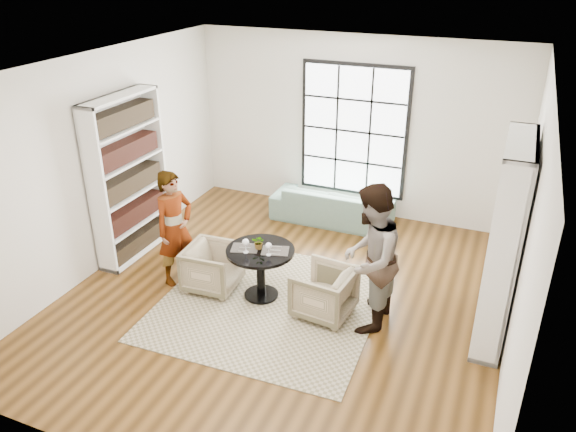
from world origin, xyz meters
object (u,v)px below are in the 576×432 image
at_px(pedestal_table, 261,263).
at_px(sofa, 332,205).
at_px(armchair_left, 213,268).
at_px(armchair_right, 324,292).
at_px(person_right, 370,259).
at_px(wine_glass_right, 269,246).
at_px(flower_centerpiece, 259,242).
at_px(person_left, 175,228).
at_px(wine_glass_left, 246,243).

xyz_separation_m(pedestal_table, sofa, (0.13, 2.55, -0.22)).
height_order(armchair_left, armchair_right, armchair_right).
height_order(person_right, wine_glass_right, person_right).
bearing_deg(armchair_right, flower_centerpiece, -87.97).
xyz_separation_m(person_left, wine_glass_left, (1.10, -0.08, 0.04)).
relative_size(armchair_right, person_right, 0.38).
xyz_separation_m(armchair_right, person_left, (-2.12, -0.00, 0.49)).
height_order(sofa, armchair_right, armchair_right).
height_order(armchair_right, wine_glass_right, wine_glass_right).
bearing_deg(armchair_right, wine_glass_right, -81.04).
bearing_deg(wine_glass_left, pedestal_table, 45.48).
relative_size(armchair_right, wine_glass_left, 3.64).
bearing_deg(person_right, wine_glass_left, -86.19).
distance_m(armchair_left, armchair_right, 1.57).
height_order(person_right, wine_glass_left, person_right).
bearing_deg(wine_glass_left, wine_glass_right, 9.83).
bearing_deg(sofa, wine_glass_right, 90.39).
bearing_deg(person_right, armchair_left, -89.16).
xyz_separation_m(sofa, armchair_right, (0.76, -2.60, 0.03)).
bearing_deg(person_right, person_left, -89.18).
xyz_separation_m(armchair_right, wine_glass_left, (-1.02, -0.09, 0.53)).
distance_m(sofa, flower_centerpiece, 2.59).
bearing_deg(armchair_right, person_left, -83.59).
relative_size(pedestal_table, sofa, 0.44).
relative_size(sofa, wine_glass_left, 10.40).
distance_m(sofa, wine_glass_right, 2.69).
distance_m(pedestal_table, wine_glass_right, 0.37).
distance_m(wine_glass_left, flower_centerpiece, 0.19).
bearing_deg(armchair_left, pedestal_table, -88.68).
xyz_separation_m(pedestal_table, person_right, (1.44, -0.05, 0.40)).
bearing_deg(pedestal_table, wine_glass_left, -134.52).
bearing_deg(armchair_left, armchair_right, -93.29).
relative_size(armchair_right, person_left, 0.44).
height_order(armchair_left, person_right, person_right).
xyz_separation_m(armchair_right, flower_centerpiece, (-0.91, 0.07, 0.48)).
distance_m(armchair_right, wine_glass_left, 1.16).
xyz_separation_m(armchair_left, flower_centerpiece, (0.66, 0.07, 0.49)).
relative_size(sofa, flower_centerpiece, 10.70).
relative_size(armchair_right, wine_glass_right, 4.00).
relative_size(armchair_right, flower_centerpiece, 3.75).
bearing_deg(person_left, wine_glass_right, -73.10).
relative_size(sofa, person_right, 1.09).
bearing_deg(sofa, wine_glass_left, 84.13).
bearing_deg(person_left, pedestal_table, -69.24).
bearing_deg(flower_centerpiece, armchair_right, -4.25).
bearing_deg(wine_glass_left, person_right, 3.09).
bearing_deg(pedestal_table, armchair_right, -3.37).
relative_size(person_left, wine_glass_right, 9.18).
bearing_deg(flower_centerpiece, sofa, 86.53).
height_order(pedestal_table, flower_centerpiece, flower_centerpiece).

